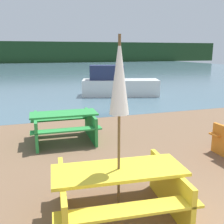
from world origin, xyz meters
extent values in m
cube|color=slate|center=(0.00, 32.34, 0.00)|extent=(60.00, 50.00, 0.00)
cube|color=#1E3D1E|center=(0.00, 52.34, 2.00)|extent=(80.00, 1.60, 4.00)
cube|color=yellow|center=(-1.14, 1.85, 0.70)|extent=(1.87, 0.86, 0.04)
cube|color=yellow|center=(-1.19, 1.30, 0.44)|extent=(1.84, 0.44, 0.04)
cube|color=yellow|center=(-1.09, 2.40, 0.44)|extent=(1.84, 0.44, 0.04)
cube|color=yellow|center=(-1.91, 1.92, 0.34)|extent=(0.19, 1.38, 0.68)
cube|color=yellow|center=(-0.37, 1.78, 0.34)|extent=(0.19, 1.38, 0.68)
cube|color=green|center=(-1.42, 5.27, 0.73)|extent=(1.70, 0.76, 0.04)
cube|color=green|center=(-1.44, 4.72, 0.46)|extent=(1.68, 0.34, 0.04)
cube|color=green|center=(-1.40, 5.82, 0.46)|extent=(1.68, 0.34, 0.04)
cube|color=green|center=(-2.11, 5.29, 0.36)|extent=(0.12, 1.38, 0.71)
cube|color=green|center=(-0.72, 5.24, 0.36)|extent=(0.12, 1.38, 0.71)
cylinder|color=brown|center=(-1.14, 1.85, 1.25)|extent=(0.04, 0.04, 2.50)
cone|color=white|center=(-1.14, 1.85, 2.00)|extent=(0.26, 0.26, 1.00)
cube|color=silver|center=(2.38, 11.52, 0.42)|extent=(4.12, 2.32, 0.84)
cube|color=navy|center=(1.70, 11.72, 1.20)|extent=(1.90, 1.34, 0.74)
camera|label=1|loc=(-2.26, -1.27, 2.30)|focal=42.00mm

